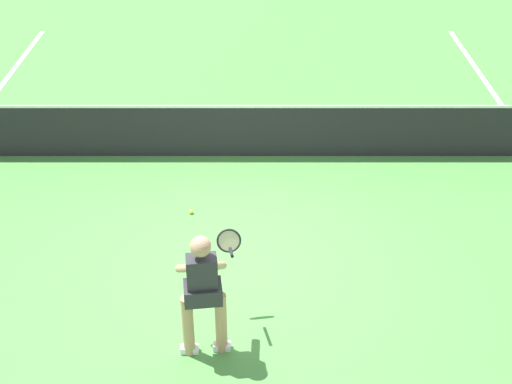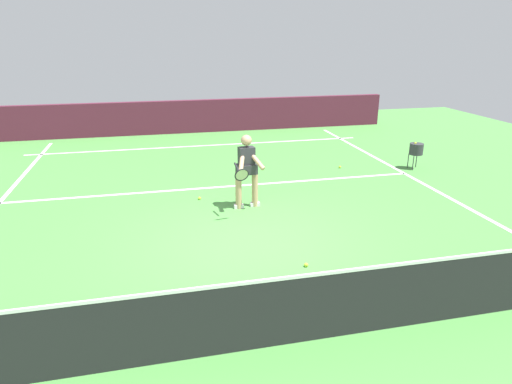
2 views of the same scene
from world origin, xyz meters
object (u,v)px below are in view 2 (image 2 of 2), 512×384
object	(u,v)px
tennis_ball_near	(306,265)
ball_hopper	(416,149)
tennis_ball_far	(340,167)
tennis_player	(247,169)
tennis_ball_mid	(200,198)

from	to	relation	value
tennis_ball_near	ball_hopper	world-z (taller)	ball_hopper
tennis_ball_far	ball_hopper	distance (m)	2.07
tennis_player	tennis_ball_near	bearing A→B (deg)	98.09
tennis_player	ball_hopper	size ratio (longest dim) A/B	2.09
tennis_player	tennis_ball_far	bearing A→B (deg)	-143.34
tennis_ball_near	ball_hopper	size ratio (longest dim) A/B	0.09
tennis_player	ball_hopper	xyz separation A→B (m)	(-5.02, -1.79, -0.30)
tennis_ball_near	tennis_player	bearing A→B (deg)	-81.91
tennis_ball_mid	ball_hopper	bearing A→B (deg)	-169.61
tennis_ball_near	ball_hopper	distance (m)	6.48
tennis_player	tennis_ball_mid	world-z (taller)	tennis_player
tennis_player	tennis_ball_near	world-z (taller)	tennis_player
tennis_player	tennis_ball_far	distance (m)	3.93
tennis_player	tennis_ball_near	distance (m)	2.85
tennis_ball_near	tennis_ball_far	distance (m)	5.68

